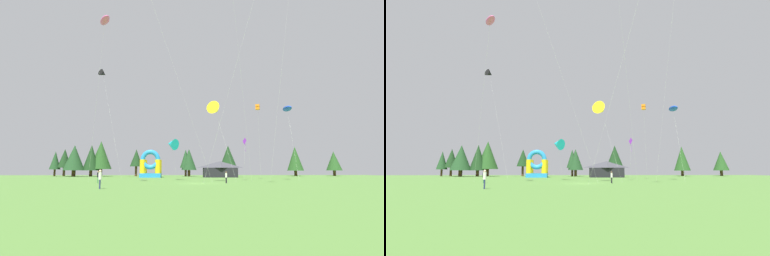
# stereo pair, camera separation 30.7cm
# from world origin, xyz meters

# --- Properties ---
(ground_plane) EXTENTS (120.00, 120.00, 0.00)m
(ground_plane) POSITION_xyz_m (0.00, 0.00, 0.00)
(ground_plane) COLOR #548438
(kite_yellow_delta) EXTENTS (4.16, 3.02, 11.87)m
(kite_yellow_delta) POSITION_xyz_m (3.04, 4.10, 10.68)
(kite_yellow_delta) COLOR yellow
(kite_yellow_delta) RESTS_ON ground_plane
(kite_purple_diamond) EXTENTS (0.91, 1.74, 7.29)m
(kite_purple_diamond) POSITION_xyz_m (9.63, 14.00, 6.78)
(kite_purple_diamond) COLOR purple
(kite_purple_diamond) RESTS_ON ground_plane
(kite_black_delta) EXTENTS (6.94, 5.51, 24.79)m
(kite_black_delta) POSITION_xyz_m (-20.08, 28.26, 23.82)
(kite_black_delta) COLOR black
(kite_black_delta) RESTS_ON ground_plane
(kite_pink_parafoil) EXTENTS (4.76, 9.72, 21.77)m
(kite_pink_parafoil) POSITION_xyz_m (-12.18, -2.05, 21.30)
(kite_pink_parafoil) COLOR #EA599E
(kite_pink_parafoil) RESTS_ON ground_plane
(kite_cyan_delta) EXTENTS (2.87, 2.87, 7.39)m
(kite_cyan_delta) POSITION_xyz_m (-3.67, 13.21, 6.26)
(kite_cyan_delta) COLOR #19B7CC
(kite_cyan_delta) RESTS_ON ground_plane
(kite_blue_parafoil) EXTENTS (1.32, 5.04, 12.42)m
(kite_blue_parafoil) POSITION_xyz_m (15.69, 8.82, 11.87)
(kite_blue_parafoil) COLOR blue
(kite_blue_parafoil) RESTS_ON ground_plane
(kite_orange_box) EXTENTS (1.62, 3.80, 13.34)m
(kite_orange_box) POSITION_xyz_m (11.66, 12.49, 12.85)
(kite_orange_box) COLOR orange
(kite_orange_box) RESTS_ON ground_plane
(person_midfield) EXTENTS (0.33, 0.33, 1.61)m
(person_midfield) POSITION_xyz_m (-13.09, 1.24, 0.96)
(person_midfield) COLOR #33723F
(person_midfield) RESTS_ON ground_plane
(person_far_side) EXTENTS (0.40, 0.40, 1.79)m
(person_far_side) POSITION_xyz_m (-9.70, -10.89, 1.06)
(person_far_side) COLOR navy
(person_far_side) RESTS_ON ground_plane
(person_left_edge) EXTENTS (0.35, 0.35, 1.55)m
(person_left_edge) POSITION_xyz_m (3.97, 0.43, 0.92)
(person_left_edge) COLOR black
(person_left_edge) RESTS_ON ground_plane
(inflatable_yellow_castle) EXTENTS (4.77, 4.65, 6.31)m
(inflatable_yellow_castle) POSITION_xyz_m (-8.89, 30.60, 2.35)
(inflatable_yellow_castle) COLOR #268CD8
(inflatable_yellow_castle) RESTS_ON ground_plane
(festival_tent) EXTENTS (7.82, 3.33, 3.75)m
(festival_tent) POSITION_xyz_m (7.24, 30.82, 1.87)
(festival_tent) COLOR black
(festival_tent) RESTS_ON ground_plane
(tree_row_0) EXTENTS (2.94, 2.94, 6.74)m
(tree_row_0) POSITION_xyz_m (-36.14, 44.18, 4.25)
(tree_row_0) COLOR #4C331E
(tree_row_0) RESTS_ON ground_plane
(tree_row_1) EXTENTS (3.59, 3.59, 7.45)m
(tree_row_1) POSITION_xyz_m (-33.78, 44.58, 4.84)
(tree_row_1) COLOR #4C331E
(tree_row_1) RESTS_ON ground_plane
(tree_row_2) EXTENTS (5.42, 5.42, 8.14)m
(tree_row_2) POSITION_xyz_m (-29.62, 40.02, 4.84)
(tree_row_2) COLOR #4C331E
(tree_row_2) RESTS_ON ground_plane
(tree_row_3) EXTENTS (4.43, 4.43, 8.36)m
(tree_row_3) POSITION_xyz_m (-25.65, 41.43, 4.94)
(tree_row_3) COLOR #4C331E
(tree_row_3) RESTS_ON ground_plane
(tree_row_4) EXTENTS (5.84, 5.84, 9.45)m
(tree_row_4) POSITION_xyz_m (-23.55, 42.88, 5.66)
(tree_row_4) COLOR #4C331E
(tree_row_4) RESTS_ON ground_plane
(tree_row_5) EXTENTS (3.38, 3.38, 7.29)m
(tree_row_5) POSITION_xyz_m (-14.06, 43.39, 4.91)
(tree_row_5) COLOR #4C331E
(tree_row_5) RESTS_ON ground_plane
(tree_row_6) EXTENTS (3.06, 3.06, 7.16)m
(tree_row_6) POSITION_xyz_m (-0.58, 41.76, 4.65)
(tree_row_6) COLOR #4C331E
(tree_row_6) RESTS_ON ground_plane
(tree_row_7) EXTENTS (4.08, 4.08, 7.29)m
(tree_row_7) POSITION_xyz_m (0.30, 41.40, 4.45)
(tree_row_7) COLOR #4C331E
(tree_row_7) RESTS_ON ground_plane
(tree_row_8) EXTENTS (4.48, 4.48, 8.31)m
(tree_row_8) POSITION_xyz_m (11.01, 42.14, 5.40)
(tree_row_8) COLOR #4C331E
(tree_row_8) RESTS_ON ground_plane
(tree_row_9) EXTENTS (4.49, 4.49, 8.29)m
(tree_row_9) POSITION_xyz_m (30.42, 44.42, 4.87)
(tree_row_9) COLOR #4C331E
(tree_row_9) RESTS_ON ground_plane
(tree_row_10) EXTENTS (4.31, 4.31, 6.97)m
(tree_row_10) POSITION_xyz_m (42.01, 45.29, 4.22)
(tree_row_10) COLOR #4C331E
(tree_row_10) RESTS_ON ground_plane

